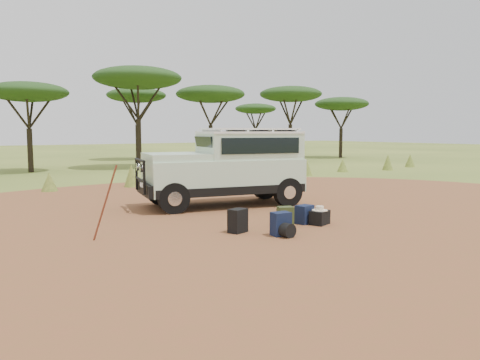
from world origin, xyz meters
TOP-DOWN VIEW (x-y plane):
  - ground at (0.00, 0.00)m, footprint 140.00×140.00m
  - dirt_clearing at (0.00, 0.00)m, footprint 23.00×23.00m
  - grass_fringe at (0.12, 8.67)m, footprint 36.60×1.60m
  - acacia_treeline at (0.75, 19.81)m, footprint 46.70×13.20m
  - safari_vehicle at (0.69, 2.78)m, footprint 4.97×2.80m
  - walking_staff at (-3.80, 0.42)m, footprint 0.49×0.25m
  - backpack_black at (-1.20, -0.52)m, footprint 0.45×0.38m
  - backpack_navy at (-0.61, -1.27)m, footprint 0.42×0.32m
  - backpack_olive at (0.02, -0.66)m, footprint 0.41×0.36m
  - duffel_navy at (0.67, -0.59)m, footprint 0.45×0.38m
  - hard_case at (0.90, -0.87)m, footprint 0.56×0.48m
  - stuff_sack at (-0.62, -1.45)m, footprint 0.33×0.33m
  - safari_hat at (0.90, -0.87)m, footprint 0.37×0.37m

SIDE VIEW (x-z plane):
  - ground at x=0.00m, z-range 0.00..0.00m
  - dirt_clearing at x=0.00m, z-range 0.00..0.01m
  - stuff_sack at x=-0.62m, z-range 0.00..0.31m
  - hard_case at x=0.90m, z-range 0.00..0.34m
  - duffel_navy at x=0.67m, z-range 0.00..0.45m
  - backpack_olive at x=0.02m, z-range 0.00..0.48m
  - backpack_navy at x=-0.61m, z-range 0.00..0.51m
  - backpack_black at x=-1.20m, z-range 0.00..0.53m
  - safari_hat at x=0.90m, z-range 0.32..0.43m
  - grass_fringe at x=0.12m, z-range -0.05..0.85m
  - walking_staff at x=-3.80m, z-range 0.00..1.53m
  - safari_vehicle at x=0.69m, z-range -0.04..2.25m
  - acacia_treeline at x=0.75m, z-range 1.74..8.00m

